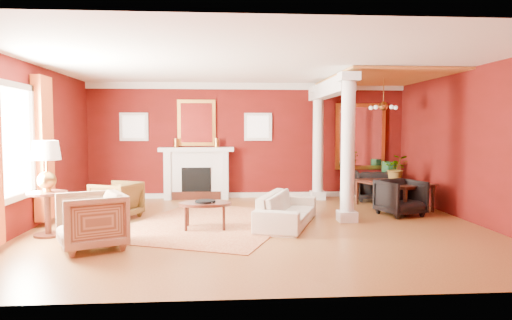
{
  "coord_description": "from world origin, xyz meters",
  "views": [
    {
      "loc": [
        -0.63,
        -8.09,
        1.77
      ],
      "look_at": [
        -0.0,
        0.69,
        1.15
      ],
      "focal_mm": 32.0,
      "sensor_mm": 36.0,
      "label": 1
    }
  ],
  "objects": [
    {
      "name": "base_trim",
      "position": [
        0.0,
        3.46,
        0.06
      ],
      "size": [
        8.0,
        0.08,
        0.12
      ],
      "primitive_type": "cube",
      "color": "silver",
      "rests_on": "ground"
    },
    {
      "name": "coffee_book",
      "position": [
        -0.97,
        -0.15,
        0.58
      ],
      "size": [
        0.16,
        0.04,
        0.22
      ],
      "primitive_type": "imported",
      "rotation": [
        0.0,
        0.0,
        -0.16
      ],
      "color": "black",
      "rests_on": "coffee_table"
    },
    {
      "name": "potted_plant",
      "position": [
        3.17,
        1.66,
        1.17
      ],
      "size": [
        0.71,
        0.75,
        0.46
      ],
      "primitive_type": "imported",
      "rotation": [
        0.0,
        0.0,
        -0.4
      ],
      "color": "#26591E",
      "rests_on": "dining_table"
    },
    {
      "name": "coffee_table",
      "position": [
        -0.95,
        -0.15,
        0.42
      ],
      "size": [
        0.92,
        0.92,
        0.47
      ],
      "rotation": [
        0.0,
        0.0,
        0.23
      ],
      "color": "black",
      "rests_on": "ground"
    },
    {
      "name": "overmantel_mirror",
      "position": [
        -1.3,
        3.45,
        1.9
      ],
      "size": [
        0.95,
        0.07,
        1.15
      ],
      "color": "gold",
      "rests_on": "fireplace"
    },
    {
      "name": "header_beam",
      "position": [
        1.7,
        1.9,
        2.62
      ],
      "size": [
        0.3,
        3.2,
        0.32
      ],
      "primitive_type": "cube",
      "color": "silver",
      "rests_on": "column_front"
    },
    {
      "name": "flank_window_left",
      "position": [
        -2.85,
        3.46,
        1.8
      ],
      "size": [
        0.7,
        0.07,
        0.7
      ],
      "color": "silver",
      "rests_on": "room_shell"
    },
    {
      "name": "rug",
      "position": [
        -0.89,
        0.26,
        0.01
      ],
      "size": [
        3.84,
        4.34,
        0.01
      ],
      "primitive_type": "cube",
      "rotation": [
        0.0,
        0.0,
        -0.38
      ],
      "color": "maroon",
      "rests_on": "ground"
    },
    {
      "name": "crown_trim",
      "position": [
        0.0,
        3.46,
        2.82
      ],
      "size": [
        8.0,
        0.08,
        0.16
      ],
      "primitive_type": "cube",
      "color": "silver",
      "rests_on": "room_shell"
    },
    {
      "name": "armchair_stripe",
      "position": [
        -2.56,
        -1.35,
        0.45
      ],
      "size": [
        1.13,
        1.16,
        0.91
      ],
      "primitive_type": "imported",
      "rotation": [
        0.0,
        0.0,
        -1.12
      ],
      "color": "tan",
      "rests_on": "ground"
    },
    {
      "name": "chandelier",
      "position": [
        2.9,
        1.8,
        2.25
      ],
      "size": [
        0.6,
        0.62,
        0.75
      ],
      "color": "#AC7C36",
      "rests_on": "room_shell"
    },
    {
      "name": "armchair_leopard",
      "position": [
        -2.72,
        0.92,
        0.4
      ],
      "size": [
        0.98,
        1.0,
        0.8
      ],
      "primitive_type": "imported",
      "rotation": [
        0.0,
        0.0,
        -2.0
      ],
      "color": "black",
      "rests_on": "ground"
    },
    {
      "name": "left_window",
      "position": [
        -3.89,
        -0.6,
        1.42
      ],
      "size": [
        0.21,
        2.55,
        2.6
      ],
      "color": "white",
      "rests_on": "room_shell"
    },
    {
      "name": "dining_table",
      "position": [
        3.14,
        1.66,
        0.47
      ],
      "size": [
        1.18,
        1.78,
        0.94
      ],
      "primitive_type": "imported",
      "rotation": [
        0.0,
        0.0,
        1.96
      ],
      "color": "black",
      "rests_on": "ground"
    },
    {
      "name": "ground",
      "position": [
        0.0,
        0.0,
        0.0
      ],
      "size": [
        8.0,
        8.0,
        0.0
      ],
      "primitive_type": "plane",
      "color": "brown",
      "rests_on": "ground"
    },
    {
      "name": "amber_ceiling",
      "position": [
        2.85,
        1.75,
        2.87
      ],
      "size": [
        2.3,
        3.4,
        0.04
      ],
      "primitive_type": "cube",
      "color": "#C7823A",
      "rests_on": "room_shell"
    },
    {
      "name": "flank_window_right",
      "position": [
        0.25,
        3.46,
        1.8
      ],
      "size": [
        0.7,
        0.07,
        0.7
      ],
      "color": "silver",
      "rests_on": "room_shell"
    },
    {
      "name": "room_shell",
      "position": [
        0.0,
        0.0,
        2.02
      ],
      "size": [
        8.04,
        7.04,
        2.92
      ],
      "color": "#590D0C",
      "rests_on": "ground"
    },
    {
      "name": "fireplace",
      "position": [
        -1.3,
        3.32,
        0.65
      ],
      "size": [
        1.85,
        0.42,
        1.29
      ],
      "color": "silver",
      "rests_on": "ground"
    },
    {
      "name": "dining_chair_near",
      "position": [
        2.94,
        0.81,
        0.4
      ],
      "size": [
        0.96,
        0.93,
        0.8
      ],
      "primitive_type": "imported",
      "rotation": [
        0.0,
        0.0,
        0.31
      ],
      "color": "black",
      "rests_on": "ground"
    },
    {
      "name": "column_back",
      "position": [
        1.7,
        3.0,
        1.43
      ],
      "size": [
        0.36,
        0.36,
        2.8
      ],
      "color": "silver",
      "rests_on": "ground"
    },
    {
      "name": "column_front",
      "position": [
        1.7,
        0.3,
        1.43
      ],
      "size": [
        0.36,
        0.36,
        2.8
      ],
      "color": "silver",
      "rests_on": "ground"
    },
    {
      "name": "dining_chair_far",
      "position": [
        2.99,
        2.72,
        0.4
      ],
      "size": [
        0.9,
        0.86,
        0.81
      ],
      "primitive_type": "imported",
      "rotation": [
        0.0,
        0.0,
        2.96
      ],
      "color": "black",
      "rests_on": "ground"
    },
    {
      "name": "sofa",
      "position": [
        0.52,
        0.08,
        0.39
      ],
      "size": [
        1.23,
        2.06,
        0.77
      ],
      "primitive_type": "imported",
      "rotation": [
        0.0,
        0.0,
        1.22
      ],
      "color": "beige",
      "rests_on": "ground"
    },
    {
      "name": "green_urn",
      "position": [
        3.5,
        2.99,
        0.37
      ],
      "size": [
        0.4,
        0.4,
        0.95
      ],
      "color": "#133E1E",
      "rests_on": "ground"
    },
    {
      "name": "dining_mirror",
      "position": [
        2.9,
        3.45,
        1.55
      ],
      "size": [
        1.3,
        0.07,
        1.7
      ],
      "color": "gold",
      "rests_on": "room_shell"
    },
    {
      "name": "side_table",
      "position": [
        -3.5,
        -0.5,
        1.06
      ],
      "size": [
        0.63,
        0.63,
        1.57
      ],
      "rotation": [
        0.0,
        0.0,
        0.34
      ],
      "color": "black",
      "rests_on": "ground"
    }
  ]
}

